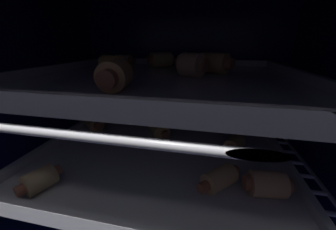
{
  "coord_description": "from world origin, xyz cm",
  "views": [
    {
      "loc": [
        6.49,
        -27.23,
        26.66
      ],
      "look_at": [
        0.0,
        3.83,
        14.3
      ],
      "focal_mm": 19.99,
      "sensor_mm": 36.0,
      "label": 1
    }
  ],
  "objects_px": {
    "oven_rack_lower": "(164,153)",
    "pig_in_blanket_upper_3": "(124,61)",
    "baking_tray_upper": "(163,77)",
    "pig_in_blanket_lower_2": "(267,184)",
    "pig_in_blanket_lower_8": "(213,120)",
    "pig_in_blanket_lower_4": "(40,180)",
    "pig_in_blanket_upper_6": "(112,63)",
    "baking_tray_lower": "(163,149)",
    "pig_in_blanket_lower_3": "(159,129)",
    "pig_in_blanket_lower_6": "(152,111)",
    "oven_rack_upper": "(163,83)",
    "pig_in_blanket_upper_5": "(192,65)",
    "pig_in_blanket_lower_1": "(136,115)",
    "pig_in_blanket_lower_0": "(94,122)",
    "pig_in_blanket_lower_7": "(219,178)",
    "pig_in_blanket_upper_2": "(161,60)",
    "pig_in_blanket_lower_5": "(234,144)",
    "pig_in_blanket_upper_0": "(187,62)",
    "pig_in_blanket_upper_1": "(115,75)",
    "pig_in_blanket_upper_4": "(214,63)"
  },
  "relations": [
    {
      "from": "pig_in_blanket_lower_4",
      "to": "pig_in_blanket_upper_6",
      "type": "height_order",
      "value": "pig_in_blanket_upper_6"
    },
    {
      "from": "oven_rack_upper",
      "to": "pig_in_blanket_lower_7",
      "type": "bearing_deg",
      "value": -41.91
    },
    {
      "from": "pig_in_blanket_upper_2",
      "to": "pig_in_blanket_lower_7",
      "type": "bearing_deg",
      "value": -57.0
    },
    {
      "from": "pig_in_blanket_lower_3",
      "to": "pig_in_blanket_lower_8",
      "type": "distance_m",
      "value": 0.13
    },
    {
      "from": "oven_rack_lower",
      "to": "pig_in_blanket_upper_3",
      "type": "height_order",
      "value": "pig_in_blanket_upper_3"
    },
    {
      "from": "pig_in_blanket_lower_4",
      "to": "pig_in_blanket_lower_5",
      "type": "bearing_deg",
      "value": 29.72
    },
    {
      "from": "oven_rack_lower",
      "to": "pig_in_blanket_upper_1",
      "type": "relative_size",
      "value": 7.83
    },
    {
      "from": "pig_in_blanket_lower_5",
      "to": "pig_in_blanket_upper_5",
      "type": "relative_size",
      "value": 0.97
    },
    {
      "from": "pig_in_blanket_lower_8",
      "to": "oven_rack_upper",
      "type": "bearing_deg",
      "value": -127.92
    },
    {
      "from": "pig_in_blanket_upper_1",
      "to": "pig_in_blanket_upper_6",
      "type": "distance_m",
      "value": 0.15
    },
    {
      "from": "pig_in_blanket_lower_1",
      "to": "pig_in_blanket_upper_5",
      "type": "xyz_separation_m",
      "value": [
        0.13,
        -0.09,
        0.12
      ]
    },
    {
      "from": "pig_in_blanket_lower_2",
      "to": "pig_in_blanket_upper_0",
      "type": "distance_m",
      "value": 0.23
    },
    {
      "from": "pig_in_blanket_lower_6",
      "to": "pig_in_blanket_upper_4",
      "type": "distance_m",
      "value": 0.2
    },
    {
      "from": "pig_in_blanket_lower_1",
      "to": "pig_in_blanket_lower_4",
      "type": "relative_size",
      "value": 0.93
    },
    {
      "from": "pig_in_blanket_lower_4",
      "to": "pig_in_blanket_lower_8",
      "type": "relative_size",
      "value": 0.86
    },
    {
      "from": "pig_in_blanket_lower_7",
      "to": "pig_in_blanket_upper_3",
      "type": "height_order",
      "value": "pig_in_blanket_upper_3"
    },
    {
      "from": "pig_in_blanket_lower_4",
      "to": "pig_in_blanket_upper_3",
      "type": "bearing_deg",
      "value": 82.75
    },
    {
      "from": "pig_in_blanket_lower_0",
      "to": "pig_in_blanket_upper_3",
      "type": "xyz_separation_m",
      "value": [
        0.06,
        0.04,
        0.12
      ]
    },
    {
      "from": "baking_tray_lower",
      "to": "pig_in_blanket_lower_4",
      "type": "xyz_separation_m",
      "value": [
        -0.12,
        -0.13,
        0.02
      ]
    },
    {
      "from": "pig_in_blanket_lower_3",
      "to": "baking_tray_upper",
      "type": "relative_size",
      "value": 0.15
    },
    {
      "from": "pig_in_blanket_lower_0",
      "to": "pig_in_blanket_lower_6",
      "type": "bearing_deg",
      "value": 41.72
    },
    {
      "from": "pig_in_blanket_lower_4",
      "to": "pig_in_blanket_upper_6",
      "type": "bearing_deg",
      "value": 81.39
    },
    {
      "from": "pig_in_blanket_upper_2",
      "to": "pig_in_blanket_upper_4",
      "type": "xyz_separation_m",
      "value": [
        0.1,
        -0.05,
        0.0
      ]
    },
    {
      "from": "pig_in_blanket_lower_6",
      "to": "pig_in_blanket_lower_7",
      "type": "distance_m",
      "value": 0.25
    },
    {
      "from": "pig_in_blanket_lower_6",
      "to": "oven_rack_upper",
      "type": "bearing_deg",
      "value": -65.68
    },
    {
      "from": "baking_tray_upper",
      "to": "pig_in_blanket_lower_2",
      "type": "bearing_deg",
      "value": -29.77
    },
    {
      "from": "baking_tray_upper",
      "to": "pig_in_blanket_lower_5",
      "type": "bearing_deg",
      "value": 4.92
    },
    {
      "from": "pig_in_blanket_lower_3",
      "to": "baking_tray_upper",
      "type": "xyz_separation_m",
      "value": [
        0.02,
        -0.03,
        0.1
      ]
    },
    {
      "from": "pig_in_blanket_lower_4",
      "to": "oven_rack_upper",
      "type": "xyz_separation_m",
      "value": [
        0.12,
        0.13,
        0.1
      ]
    },
    {
      "from": "baking_tray_lower",
      "to": "pig_in_blanket_upper_2",
      "type": "relative_size",
      "value": 7.2
    },
    {
      "from": "pig_in_blanket_lower_1",
      "to": "pig_in_blanket_lower_5",
      "type": "distance_m",
      "value": 0.22
    },
    {
      "from": "pig_in_blanket_lower_1",
      "to": "pig_in_blanket_lower_8",
      "type": "height_order",
      "value": "pig_in_blanket_lower_1"
    },
    {
      "from": "pig_in_blanket_upper_5",
      "to": "pig_in_blanket_upper_4",
      "type": "bearing_deg",
      "value": 51.06
    },
    {
      "from": "pig_in_blanket_upper_4",
      "to": "pig_in_blanket_upper_6",
      "type": "height_order",
      "value": "pig_in_blanket_upper_4"
    },
    {
      "from": "pig_in_blanket_lower_1",
      "to": "pig_in_blanket_upper_3",
      "type": "xyz_separation_m",
      "value": [
        -0.01,
        -0.01,
        0.12
      ]
    },
    {
      "from": "pig_in_blanket_lower_8",
      "to": "pig_in_blanket_upper_3",
      "type": "relative_size",
      "value": 1.26
    },
    {
      "from": "pig_in_blanket_upper_2",
      "to": "pig_in_blanket_upper_6",
      "type": "xyz_separation_m",
      "value": [
        -0.07,
        -0.06,
        -0.0
      ]
    },
    {
      "from": "pig_in_blanket_upper_5",
      "to": "oven_rack_lower",
      "type": "bearing_deg",
      "value": -174.04
    },
    {
      "from": "pig_in_blanket_lower_0",
      "to": "pig_in_blanket_upper_4",
      "type": "relative_size",
      "value": 0.91
    },
    {
      "from": "baking_tray_upper",
      "to": "pig_in_blanket_upper_5",
      "type": "height_order",
      "value": "pig_in_blanket_upper_5"
    },
    {
      "from": "pig_in_blanket_lower_1",
      "to": "pig_in_blanket_upper_2",
      "type": "height_order",
      "value": "pig_in_blanket_upper_2"
    },
    {
      "from": "pig_in_blanket_lower_6",
      "to": "pig_in_blanket_upper_1",
      "type": "relative_size",
      "value": 0.77
    },
    {
      "from": "baking_tray_lower",
      "to": "pig_in_blanket_lower_3",
      "type": "xyz_separation_m",
      "value": [
        -0.02,
        0.03,
        0.02
      ]
    },
    {
      "from": "pig_in_blanket_lower_7",
      "to": "pig_in_blanket_upper_2",
      "type": "height_order",
      "value": "pig_in_blanket_upper_2"
    },
    {
      "from": "pig_in_blanket_upper_1",
      "to": "pig_in_blanket_upper_4",
      "type": "height_order",
      "value": "pig_in_blanket_upper_4"
    },
    {
      "from": "pig_in_blanket_lower_1",
      "to": "pig_in_blanket_lower_4",
      "type": "xyz_separation_m",
      "value": [
        -0.04,
        -0.22,
        -0.0
      ]
    },
    {
      "from": "baking_tray_lower",
      "to": "baking_tray_upper",
      "type": "xyz_separation_m",
      "value": [
        0.0,
        0.0,
        0.12
      ]
    },
    {
      "from": "pig_in_blanket_lower_3",
      "to": "pig_in_blanket_lower_4",
      "type": "relative_size",
      "value": 1.09
    },
    {
      "from": "pig_in_blanket_lower_6",
      "to": "baking_tray_upper",
      "type": "xyz_separation_m",
      "value": [
        0.06,
        -0.13,
        0.1
      ]
    },
    {
      "from": "pig_in_blanket_lower_0",
      "to": "pig_in_blanket_upper_2",
      "type": "xyz_separation_m",
      "value": [
        0.13,
        0.06,
        0.12
      ]
    }
  ]
}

